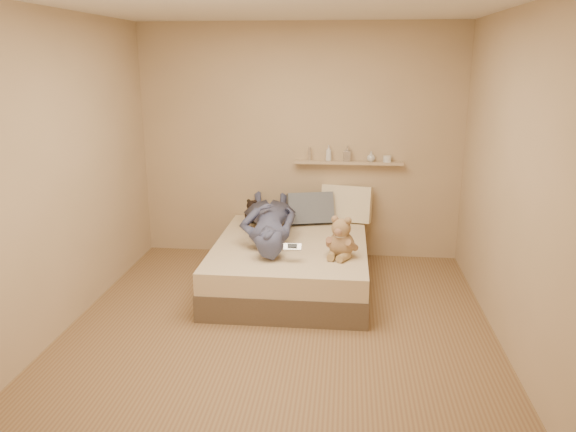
# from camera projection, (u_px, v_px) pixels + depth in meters

# --- Properties ---
(room) EXTENTS (3.80, 3.80, 3.80)m
(room) POSITION_uv_depth(u_px,v_px,m) (279.00, 177.00, 4.45)
(room) COLOR olive
(room) RESTS_ON ground
(bed) EXTENTS (1.50, 1.90, 0.45)m
(bed) POSITION_uv_depth(u_px,v_px,m) (291.00, 264.00, 5.63)
(bed) COLOR brown
(bed) RESTS_ON floor
(game_console) EXTENTS (0.16, 0.07, 0.05)m
(game_console) POSITION_uv_depth(u_px,v_px,m) (292.00, 247.00, 5.00)
(game_console) COLOR #B6B8BD
(game_console) RESTS_ON bed
(teddy_bear) EXTENTS (0.31, 0.32, 0.39)m
(teddy_bear) POSITION_uv_depth(u_px,v_px,m) (341.00, 240.00, 5.11)
(teddy_bear) COLOR #9E7F57
(teddy_bear) RESTS_ON bed
(dark_plush) EXTENTS (0.17, 0.17, 0.27)m
(dark_plush) POSITION_uv_depth(u_px,v_px,m) (252.00, 213.00, 6.20)
(dark_plush) COLOR black
(dark_plush) RESTS_ON bed
(pillow_cream) EXTENTS (0.58, 0.33, 0.42)m
(pillow_cream) POSITION_uv_depth(u_px,v_px,m) (346.00, 204.00, 6.26)
(pillow_cream) COLOR beige
(pillow_cream) RESTS_ON bed
(pillow_grey) EXTENTS (0.55, 0.37, 0.37)m
(pillow_grey) POSITION_uv_depth(u_px,v_px,m) (310.00, 208.00, 6.17)
(pillow_grey) COLOR slate
(pillow_grey) RESTS_ON bed
(person) EXTENTS (0.76, 1.62, 0.37)m
(person) POSITION_uv_depth(u_px,v_px,m) (269.00, 219.00, 5.69)
(person) COLOR #414667
(person) RESTS_ON bed
(wall_shelf) EXTENTS (1.20, 0.12, 0.03)m
(wall_shelf) POSITION_uv_depth(u_px,v_px,m) (349.00, 163.00, 6.21)
(wall_shelf) COLOR tan
(wall_shelf) RESTS_ON wall_back
(shelf_bottles) EXTENTS (0.92, 0.13, 0.17)m
(shelf_bottles) POSITION_uv_depth(u_px,v_px,m) (354.00, 155.00, 6.18)
(shelf_bottles) COLOR silver
(shelf_bottles) RESTS_ON wall_shelf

